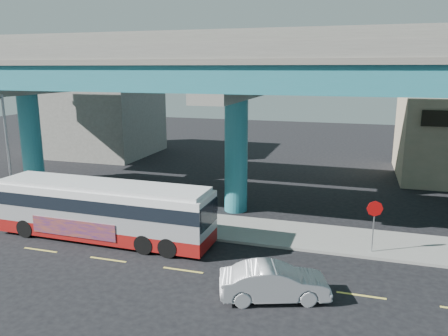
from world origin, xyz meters
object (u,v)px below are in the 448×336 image
(parked_car, at_px, (78,200))
(street_lamp, at_px, (0,139))
(stop_sign, at_px, (374,215))
(sedan, at_px, (274,282))
(transit_bus, at_px, (103,209))

(parked_car, height_order, street_lamp, street_lamp)
(stop_sign, bearing_deg, sedan, -114.89)
(transit_bus, xyz_separation_m, street_lamp, (-7.85, 1.36, 3.31))
(transit_bus, distance_m, street_lamp, 8.63)
(street_lamp, xyz_separation_m, stop_sign, (21.99, 0.73, -2.95))
(sedan, height_order, stop_sign, stop_sign)
(parked_car, xyz_separation_m, stop_sign, (18.32, -1.43, 1.27))
(sedan, height_order, street_lamp, street_lamp)
(transit_bus, bearing_deg, sedan, -18.83)
(sedan, bearing_deg, stop_sign, -53.39)
(parked_car, bearing_deg, sedan, -103.51)
(transit_bus, relative_size, sedan, 2.64)
(transit_bus, relative_size, street_lamp, 1.66)
(transit_bus, bearing_deg, stop_sign, 9.49)
(sedan, relative_size, stop_sign, 1.75)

